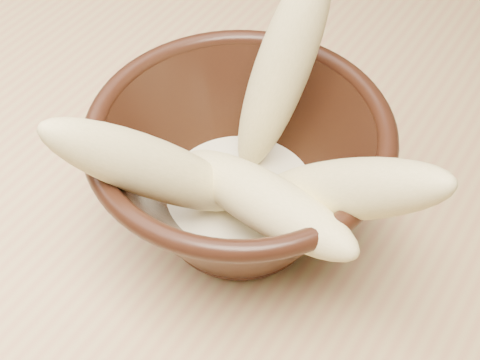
# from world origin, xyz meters

# --- Properties ---
(table) EXTENTS (1.20, 0.80, 0.75)m
(table) POSITION_xyz_m (0.00, 0.00, 0.67)
(table) COLOR tan
(table) RESTS_ON ground
(bowl) EXTENTS (0.21, 0.21, 0.11)m
(bowl) POSITION_xyz_m (-0.12, -0.11, 0.82)
(bowl) COLOR black
(bowl) RESTS_ON table
(milk_puddle) EXTENTS (0.12, 0.12, 0.02)m
(milk_puddle) POSITION_xyz_m (-0.12, -0.11, 0.79)
(milk_puddle) COLOR beige
(milk_puddle) RESTS_ON bowl
(banana_upright) EXTENTS (0.07, 0.10, 0.17)m
(banana_upright) POSITION_xyz_m (-0.12, -0.06, 0.87)
(banana_upright) COLOR #CFC37A
(banana_upright) RESTS_ON bowl
(banana_right) EXTENTS (0.16, 0.07, 0.15)m
(banana_right) POSITION_xyz_m (-0.04, -0.12, 0.85)
(banana_right) COLOR #CFC37A
(banana_right) RESTS_ON bowl
(banana_across) EXTENTS (0.17, 0.08, 0.08)m
(banana_across) POSITION_xyz_m (-0.08, -0.14, 0.84)
(banana_across) COLOR #CFC37A
(banana_across) RESTS_ON bowl
(banana_front) EXTENTS (0.12, 0.14, 0.15)m
(banana_front) POSITION_xyz_m (-0.15, -0.16, 0.85)
(banana_front) COLOR #CFC37A
(banana_front) RESTS_ON bowl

